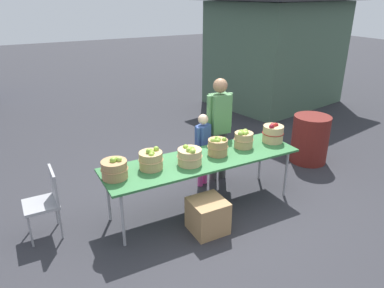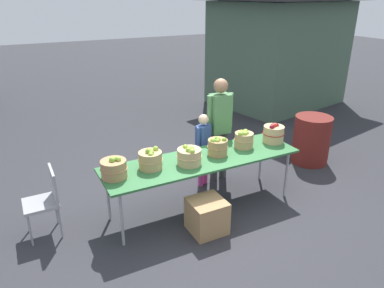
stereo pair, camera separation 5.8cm
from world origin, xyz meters
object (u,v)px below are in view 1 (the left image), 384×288
folding_chair (46,198)px  trash_barrel (310,139)px  market_table (203,161)px  vendor_adult (219,122)px  apple_basket_green_3 (218,146)px  child_customer (203,144)px  apple_basket_green_1 (151,160)px  produce_crate (208,216)px  apple_basket_green_4 (244,139)px  apple_basket_red_0 (273,133)px  apple_basket_green_2 (190,156)px  apple_basket_green_0 (114,169)px

folding_chair → trash_barrel: folding_chair is taller
market_table → vendor_adult: (0.65, 0.63, 0.25)m
market_table → trash_barrel: 2.47m
apple_basket_green_3 → vendor_adult: 0.74m
child_customer → folding_chair: size_ratio=1.34×
folding_chair → apple_basket_green_3: bearing=81.0°
market_table → apple_basket_green_3: bearing=4.2°
apple_basket_green_1 → market_table: bearing=-4.3°
produce_crate → trash_barrel: bearing=19.5°
vendor_adult → apple_basket_green_3: bearing=59.2°
folding_chair → trash_barrel: (4.37, 0.06, -0.09)m
apple_basket_green_4 → vendor_adult: vendor_adult is taller
apple_basket_green_4 → child_customer: bearing=127.7°
apple_basket_green_3 → produce_crate: 0.95m
apple_basket_green_4 → apple_basket_red_0: bearing=-4.0°
apple_basket_green_2 → folding_chair: bearing=166.2°
market_table → apple_basket_green_0: size_ratio=8.26×
apple_basket_green_0 → vendor_adult: bearing=18.3°
apple_basket_green_0 → produce_crate: apple_basket_green_0 is taller
apple_basket_green_2 → apple_basket_green_3: 0.48m
produce_crate → apple_basket_green_4: bearing=32.1°
apple_basket_green_0 → folding_chair: 0.92m
apple_basket_green_4 → apple_basket_green_3: bearing=-173.6°
vendor_adult → produce_crate: vendor_adult is taller
apple_basket_green_4 → trash_barrel: 1.80m
apple_basket_red_0 → vendor_adult: bearing=133.2°
child_customer → apple_basket_green_0: bearing=-6.5°
apple_basket_green_1 → apple_basket_green_2: (0.48, -0.12, -0.00)m
folding_chair → apple_basket_green_4: bearing=83.6°
market_table → apple_basket_green_3: apple_basket_green_3 is taller
apple_basket_green_0 → apple_basket_green_1: (0.48, 0.03, 0.00)m
apple_basket_green_1 → apple_basket_green_3: (0.96, -0.04, 0.00)m
apple_basket_red_0 → produce_crate: size_ratio=0.74×
trash_barrel → produce_crate: trash_barrel is taller
apple_basket_green_4 → produce_crate: (-0.92, -0.57, -0.66)m
trash_barrel → child_customer: bearing=176.1°
apple_basket_green_0 → produce_crate: 1.29m
apple_basket_green_1 → vendor_adult: size_ratio=0.19×
apple_basket_green_0 → apple_basket_green_1: size_ratio=1.04×
apple_basket_green_4 → produce_crate: size_ratio=0.66×
apple_basket_green_1 → vendor_adult: bearing=23.0°
apple_basket_green_0 → vendor_adult: (1.84, 0.61, 0.09)m
market_table → apple_basket_green_1: bearing=175.7°
child_customer → apple_basket_green_3: bearing=55.1°
apple_basket_green_1 → vendor_adult: vendor_adult is taller
apple_basket_green_0 → apple_basket_green_4: 1.90m
apple_basket_green_4 → folding_chair: apple_basket_green_4 is taller
apple_basket_green_3 → apple_basket_green_4: bearing=6.4°
child_customer → produce_crate: size_ratio=2.68×
apple_basket_green_4 → child_customer: 0.65m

